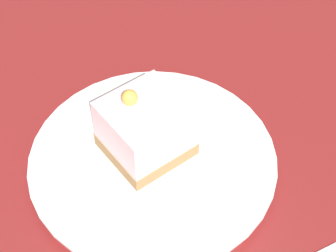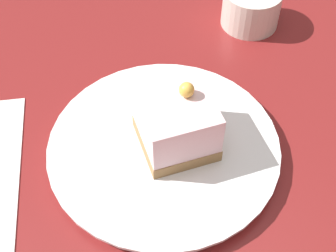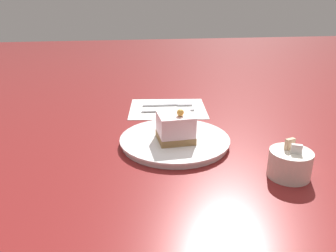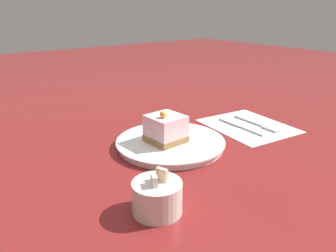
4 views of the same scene
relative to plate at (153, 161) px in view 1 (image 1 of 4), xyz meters
name	(u,v)px [view 1 (image 1 of 4)]	position (x,y,z in m)	size (l,w,h in m)	color
ground_plane	(154,179)	(-0.01, 0.01, -0.01)	(4.00, 4.00, 0.00)	maroon
plate	(153,161)	(0.00, 0.00, 0.00)	(0.26, 0.26, 0.02)	white
cake_slice	(145,129)	(0.01, 0.00, 0.04)	(0.08, 0.09, 0.08)	#9E7547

